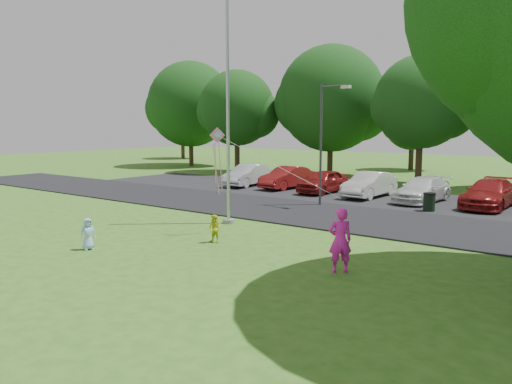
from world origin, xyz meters
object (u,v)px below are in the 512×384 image
Objects in this scene: woman at (340,240)px; child_blue at (88,234)px; flagpole at (228,123)px; kite at (220,148)px; street_lamp at (325,133)px; child_yellow at (215,229)px; trash_can at (429,203)px.

child_blue is at bearing -24.37° from woman.
flagpole is 5.47× the size of woman.
woman is 6.45m from kite.
kite is at bearing -58.23° from flagpole.
street_lamp is 3.34× the size of woman.
trash_can is at bearing 62.68° from child_yellow.
woman reaches higher than trash_can.
child_yellow is (0.79, -9.25, -3.17)m from street_lamp.
flagpole is 8.49m from woman.
flagpole is 6.35m from street_lamp.
flagpole is at bearing 10.09° from child_blue.
street_lamp is at bearing 80.27° from flagpole.
child_yellow is 4.22m from child_blue.
flagpole is at bearing 115.30° from child_yellow.
trash_can is 0.15× the size of kite.
child_yellow is at bearing -94.15° from kite.
kite reaches higher than trash_can.
child_yellow is at bearing -77.33° from street_lamp.
flagpole reaches higher than trash_can.
child_yellow reaches higher than trash_can.
flagpole is 10.89× the size of trash_can.
child_blue is at bearing -97.83° from flagpole.
street_lamp is 6.65× the size of trash_can.
woman is 8.29m from child_blue.
trash_can is at bearing -127.60° from woman.
woman is 5.17m from child_yellow.
child_blue is 0.17× the size of kite.
flagpole is 10.08× the size of child_yellow.
child_blue is (-2.72, -3.22, 0.03)m from child_yellow.
child_yellow is (1.86, -3.00, -3.67)m from flagpole.
trash_can is (4.84, 1.42, -3.21)m from street_lamp.
child_yellow is at bearing -58.17° from flagpole.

